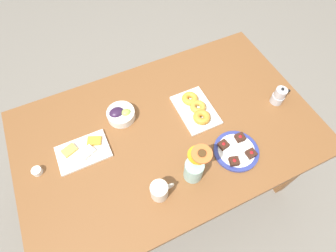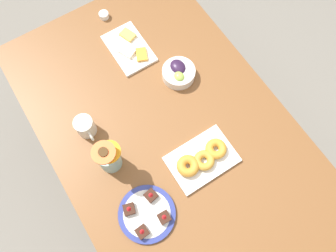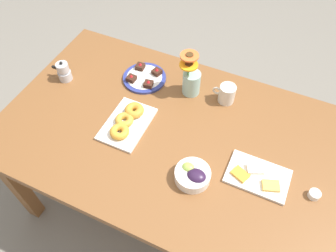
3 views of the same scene
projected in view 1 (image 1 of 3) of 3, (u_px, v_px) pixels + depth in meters
name	position (u px, v px, depth m)	size (l,w,h in m)	color
ground_plane	(168.00, 178.00, 2.04)	(6.00, 6.00, 0.00)	slate
dining_table	(168.00, 137.00, 1.48)	(1.60, 1.00, 0.74)	brown
coffee_mug	(160.00, 191.00, 1.18)	(0.12, 0.08, 0.10)	beige
grape_bowl	(121.00, 114.00, 1.42)	(0.15, 0.15, 0.07)	white
cheese_platter	(83.00, 151.00, 1.33)	(0.26, 0.17, 0.03)	white
croissant_platter	(196.00, 109.00, 1.45)	(0.19, 0.28, 0.05)	white
jam_cup_honey	(37.00, 171.00, 1.27)	(0.05, 0.05, 0.03)	white
dessert_plate	(236.00, 151.00, 1.33)	(0.23, 0.23, 0.05)	navy
flower_vase	(195.00, 168.00, 1.21)	(0.11, 0.11, 0.24)	#99C1B7
moka_pot	(279.00, 96.00, 1.46)	(0.11, 0.07, 0.12)	#B7B7BC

